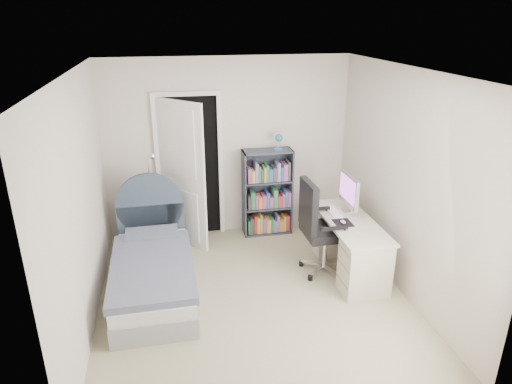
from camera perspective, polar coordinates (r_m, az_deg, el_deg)
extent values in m
cube|color=gray|center=(5.33, -0.31, -13.22)|extent=(3.40, 3.60, 0.05)
cube|color=white|center=(4.41, -0.38, 15.20)|extent=(3.40, 3.60, 0.05)
cube|color=beige|center=(6.43, -3.50, 5.53)|extent=(3.40, 0.05, 2.50)
cube|color=beige|center=(3.15, 6.24, -12.48)|extent=(3.40, 0.05, 2.50)
cube|color=beige|center=(4.73, -21.32, -1.88)|extent=(0.05, 3.60, 2.50)
cube|color=beige|center=(5.31, 18.24, 1.01)|extent=(0.05, 3.60, 2.50)
cube|color=black|center=(6.43, -8.28, 3.00)|extent=(0.80, 0.01, 2.00)
cube|color=white|center=(6.40, -12.11, 2.65)|extent=(0.06, 0.06, 2.00)
cube|color=white|center=(6.44, -4.44, 3.19)|extent=(0.06, 0.06, 2.00)
cube|color=white|center=(6.16, -8.78, 12.06)|extent=(0.92, 0.06, 0.06)
cube|color=white|center=(6.12, -9.25, 2.01)|extent=(0.58, 0.61, 2.00)
cube|color=gray|center=(5.43, -12.61, -11.26)|extent=(0.88, 1.82, 0.23)
cube|color=silver|center=(5.34, -12.76, -9.62)|extent=(0.86, 1.78, 0.14)
cube|color=slate|center=(5.21, -12.85, -9.10)|extent=(0.91, 1.55, 0.09)
cube|color=slate|center=(5.85, -12.89, -5.33)|extent=(0.65, 0.37, 0.11)
cube|color=#384657|center=(6.14, -12.84, -4.67)|extent=(0.86, 0.06, 0.72)
cylinder|color=#384657|center=(5.99, -13.12, -1.56)|extent=(0.86, 0.06, 0.86)
cylinder|color=tan|center=(6.41, -14.77, -5.07)|extent=(0.03, 0.03, 0.45)
cylinder|color=tan|center=(6.68, -14.67, -3.95)|extent=(0.03, 0.03, 0.45)
cylinder|color=tan|center=(6.39, -12.09, -4.89)|extent=(0.03, 0.03, 0.45)
cylinder|color=tan|center=(6.66, -12.10, -3.77)|extent=(0.03, 0.03, 0.45)
cube|color=tan|center=(6.45, -13.57, -2.73)|extent=(0.36, 0.36, 0.03)
cube|color=tan|center=(6.56, -13.36, -4.94)|extent=(0.32, 0.32, 0.02)
cube|color=#B24C33|center=(6.44, -13.99, -2.51)|extent=(0.14, 0.20, 0.03)
cube|color=#3F598C|center=(6.42, -14.01, -2.27)|extent=(0.13, 0.19, 0.03)
cube|color=#D8CC7F|center=(6.41, -14.03, -2.02)|extent=(0.13, 0.18, 0.03)
cylinder|color=silver|center=(6.40, -12.39, -7.05)|extent=(0.20, 0.20, 0.02)
cylinder|color=silver|center=(6.11, -12.89, -1.40)|extent=(0.02, 0.02, 1.37)
sphere|color=silver|center=(5.85, -12.83, 4.41)|extent=(0.08, 0.08, 0.08)
cube|color=#383E4C|center=(6.46, -1.51, -0.26)|extent=(0.02, 0.30, 1.24)
cube|color=#383E4C|center=(6.60, 4.28, 0.17)|extent=(0.02, 0.30, 1.24)
cube|color=#383E4C|center=(6.32, 1.47, 5.13)|extent=(0.70, 0.30, 0.02)
cube|color=#383E4C|center=(6.77, 1.37, -4.87)|extent=(0.70, 0.30, 0.02)
cube|color=#383E4C|center=(6.65, 1.14, 0.40)|extent=(0.70, 0.01, 1.24)
cube|color=#383E4C|center=(6.61, 1.40, -1.85)|extent=(0.66, 0.28, 0.02)
cube|color=#383E4C|center=(6.46, 1.43, 1.40)|extent=(0.66, 0.28, 0.02)
cylinder|color=teal|center=(6.35, 2.79, 5.37)|extent=(0.12, 0.12, 0.02)
cylinder|color=silver|center=(6.33, 2.80, 6.06)|extent=(0.02, 0.02, 0.16)
sphere|color=teal|center=(6.28, 2.88, 6.78)|extent=(0.11, 0.11, 0.11)
cube|color=#337F4C|center=(6.64, -0.98, -4.21)|extent=(0.03, 0.21, 0.21)
cube|color=#3F3F3F|center=(6.65, -0.60, -4.06)|extent=(0.05, 0.21, 0.24)
cube|color=#B23333|center=(6.65, -0.20, -3.91)|extent=(0.04, 0.21, 0.27)
cube|color=#D8BF4C|center=(6.66, 0.19, -3.98)|extent=(0.04, 0.21, 0.24)
cube|color=#D8BF4C|center=(6.66, 0.54, -3.81)|extent=(0.03, 0.21, 0.27)
cube|color=#994C7F|center=(6.68, 0.94, -4.01)|extent=(0.06, 0.21, 0.21)
cube|color=#D8BF4C|center=(6.70, 1.47, -4.04)|extent=(0.06, 0.21, 0.19)
cube|color=#337F4C|center=(6.71, 1.90, -3.96)|extent=(0.03, 0.21, 0.21)
cube|color=#7F72B2|center=(6.73, 2.26, -4.06)|extent=(0.04, 0.21, 0.17)
cube|color=#7F72B2|center=(6.72, 2.61, -3.75)|extent=(0.03, 0.21, 0.24)
cube|color=orange|center=(6.74, 3.03, -3.94)|extent=(0.06, 0.21, 0.18)
cube|color=#D8BF4C|center=(6.75, 3.44, -3.75)|extent=(0.03, 0.21, 0.23)
cube|color=#B23333|center=(6.76, 3.81, -3.69)|extent=(0.05, 0.21, 0.23)
cube|color=#3F3F3F|center=(6.49, -0.96, -1.16)|extent=(0.04, 0.21, 0.19)
cube|color=#337F4C|center=(6.49, -0.50, -0.90)|extent=(0.06, 0.21, 0.25)
cube|color=#994C7F|center=(6.51, -0.03, -1.06)|extent=(0.04, 0.21, 0.20)
cube|color=orange|center=(6.52, 0.41, -1.13)|extent=(0.05, 0.21, 0.18)
cube|color=#994C7F|center=(6.53, 0.92, -1.05)|extent=(0.06, 0.21, 0.19)
cube|color=#335999|center=(6.53, 1.38, -0.85)|extent=(0.04, 0.21, 0.23)
cube|color=#994C7F|center=(6.56, 1.79, -1.08)|extent=(0.05, 0.21, 0.16)
cube|color=#337F4C|center=(6.55, 2.31, -0.62)|extent=(0.06, 0.21, 0.26)
cube|color=#B23333|center=(6.59, 2.84, -1.00)|extent=(0.06, 0.21, 0.16)
cube|color=#994C7F|center=(6.59, 3.29, -0.85)|extent=(0.04, 0.21, 0.19)
cube|color=#335999|center=(6.59, 3.65, -0.66)|extent=(0.04, 0.21, 0.23)
cube|color=#994C7F|center=(6.61, 4.02, -0.69)|extent=(0.04, 0.21, 0.21)
cube|color=#994C7F|center=(6.35, -0.91, 2.21)|extent=(0.05, 0.21, 0.21)
cube|color=#D8BF4C|center=(6.36, -0.43, 2.10)|extent=(0.04, 0.21, 0.17)
cube|color=#7F72B2|center=(6.35, -0.03, 2.56)|extent=(0.04, 0.21, 0.27)
cube|color=#337F4C|center=(6.37, 0.32, 2.40)|extent=(0.03, 0.21, 0.23)
cube|color=#3F3F3F|center=(6.38, 0.66, 2.24)|extent=(0.04, 0.21, 0.19)
cube|color=#D8BF4C|center=(6.39, 0.99, 2.36)|extent=(0.03, 0.21, 0.21)
cube|color=#337F4C|center=(6.39, 1.30, 2.49)|extent=(0.03, 0.21, 0.24)
cube|color=#335999|center=(6.41, 1.72, 2.29)|extent=(0.05, 0.21, 0.18)
cube|color=#3F3F3F|center=(6.42, 2.23, 2.40)|extent=(0.05, 0.21, 0.20)
cube|color=#7F72B2|center=(6.42, 2.69, 2.70)|extent=(0.04, 0.21, 0.26)
cube|color=#335999|center=(6.44, 3.09, 2.47)|extent=(0.04, 0.21, 0.20)
cube|color=#994C7F|center=(6.45, 3.55, 2.64)|extent=(0.06, 0.21, 0.24)
cube|color=#3F3F3F|center=(6.46, 3.98, 2.79)|extent=(0.03, 0.21, 0.27)
cube|color=beige|center=(5.61, 11.69, -3.66)|extent=(0.56, 1.41, 0.03)
cube|color=beige|center=(5.37, 13.46, -9.16)|extent=(0.52, 0.38, 0.65)
cube|color=beige|center=(6.17, 9.70, -4.65)|extent=(0.52, 0.38, 0.65)
cube|color=silver|center=(5.87, 11.51, -2.26)|extent=(0.15, 0.15, 0.01)
cube|color=silver|center=(5.84, 11.84, -1.28)|extent=(0.03, 0.06, 0.21)
cube|color=silver|center=(5.76, 11.53, 0.23)|extent=(0.04, 0.53, 0.38)
cube|color=#B752C7|center=(5.75, 11.33, 0.39)|extent=(0.00, 0.47, 0.30)
cube|color=white|center=(5.80, 9.62, -2.42)|extent=(0.12, 0.38, 0.02)
cube|color=black|center=(5.52, 10.81, -3.81)|extent=(0.21, 0.24, 0.00)
ellipsoid|color=white|center=(5.51, 10.82, -3.66)|extent=(0.06, 0.09, 0.03)
cube|color=silver|center=(5.88, 9.86, -8.92)|extent=(0.31, 0.05, 0.03)
cylinder|color=black|center=(5.95, 11.17, -9.00)|extent=(0.06, 0.06, 0.07)
cube|color=silver|center=(5.96, 8.43, -8.40)|extent=(0.13, 0.31, 0.03)
cylinder|color=black|center=(6.10, 8.35, -7.98)|extent=(0.06, 0.06, 0.07)
cube|color=silver|center=(5.86, 7.09, -8.85)|extent=(0.28, 0.21, 0.03)
cylinder|color=black|center=(5.91, 5.68, -8.87)|extent=(0.06, 0.06, 0.07)
cube|color=silver|center=(5.72, 7.67, -9.70)|extent=(0.27, 0.22, 0.03)
cylinder|color=black|center=(5.63, 6.79, -10.59)|extent=(0.06, 0.06, 0.07)
cube|color=silver|center=(5.73, 9.43, -9.74)|extent=(0.14, 0.30, 0.03)
cylinder|color=black|center=(5.66, 10.38, -10.66)|extent=(0.06, 0.06, 0.07)
cylinder|color=silver|center=(5.72, 8.62, -7.12)|extent=(0.06, 0.06, 0.46)
cube|color=black|center=(5.60, 8.76, -4.86)|extent=(0.54, 0.54, 0.10)
cube|color=black|center=(5.38, 6.57, -1.78)|extent=(0.09, 0.48, 0.60)
cube|color=black|center=(5.28, 9.74, -4.49)|extent=(0.33, 0.05, 0.03)
cube|color=black|center=(5.76, 7.64, -2.11)|extent=(0.33, 0.05, 0.03)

